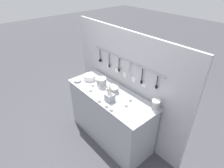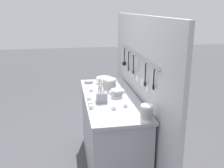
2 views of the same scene
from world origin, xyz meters
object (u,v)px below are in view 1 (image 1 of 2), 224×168
(cup_edge_far, at_px, (126,105))
(cup_front_left, at_px, (113,85))
(bowl_stack_nested_right, at_px, (156,105))
(steel_mixing_bowl, at_px, (77,81))
(cup_mid_row, at_px, (107,89))
(bowl_stack_short_front, at_px, (102,82))
(plate_stack, at_px, (89,77))
(bowl_stack_tall_left, at_px, (114,90))
(cup_edge_near, at_px, (97,80))
(cutlery_caddy, at_px, (110,97))
(cup_front_right, at_px, (106,106))
(cup_centre, at_px, (111,109))
(cup_back_right, at_px, (92,85))
(cup_back_left, at_px, (130,99))
(cup_by_caddy, at_px, (99,100))
(cup_beside_plates, at_px, (90,90))

(cup_edge_far, height_order, cup_front_left, same)
(bowl_stack_nested_right, distance_m, cup_edge_far, 0.41)
(steel_mixing_bowl, relative_size, cup_mid_row, 2.51)
(bowl_stack_short_front, distance_m, plate_stack, 0.31)
(bowl_stack_tall_left, relative_size, cup_edge_near, 2.75)
(cutlery_caddy, distance_m, cup_front_right, 0.16)
(plate_stack, relative_size, cup_centre, 4.17)
(cutlery_caddy, relative_size, cup_back_right, 5.70)
(bowl_stack_short_front, distance_m, cup_back_left, 0.58)
(bowl_stack_nested_right, relative_size, cup_front_right, 3.16)
(bowl_stack_tall_left, distance_m, cup_front_right, 0.38)
(cup_front_right, bearing_deg, steel_mixing_bowl, 175.98)
(bowl_stack_short_front, xyz_separation_m, cup_back_left, (0.57, 0.07, -0.06))
(cup_edge_near, height_order, cup_mid_row, same)
(cup_back_left, bearing_deg, cup_mid_row, -169.65)
(cup_edge_far, bearing_deg, steel_mixing_bowl, -171.04)
(cutlery_caddy, distance_m, cup_front_left, 0.39)
(steel_mixing_bowl, relative_size, cutlery_caddy, 0.44)
(bowl_stack_tall_left, height_order, plate_stack, bowl_stack_tall_left)
(bowl_stack_tall_left, height_order, cup_back_left, bowl_stack_tall_left)
(cup_edge_far, bearing_deg, bowl_stack_tall_left, 164.47)
(cup_back_right, bearing_deg, cup_by_caddy, -23.22)
(bowl_stack_short_front, bearing_deg, cup_by_caddy, -43.23)
(bowl_stack_short_front, relative_size, cup_front_left, 3.14)
(bowl_stack_nested_right, height_order, steel_mixing_bowl, bowl_stack_nested_right)
(cup_beside_plates, relative_size, cup_front_left, 1.00)
(cup_edge_near, relative_size, cup_front_left, 1.00)
(bowl_stack_nested_right, height_order, cup_edge_near, bowl_stack_nested_right)
(cup_edge_far, xyz_separation_m, cup_front_right, (-0.16, -0.22, 0.00))
(cup_back_right, bearing_deg, cup_edge_far, 3.48)
(cup_beside_plates, height_order, cup_by_caddy, same)
(cup_back_right, xyz_separation_m, cup_back_left, (0.68, 0.18, 0.00))
(cup_by_caddy, relative_size, cup_front_left, 1.00)
(cup_by_caddy, xyz_separation_m, cup_mid_row, (-0.15, 0.27, 0.00))
(bowl_stack_short_front, xyz_separation_m, cup_back_right, (-0.10, -0.11, -0.06))
(bowl_stack_tall_left, xyz_separation_m, cup_front_left, (-0.14, 0.10, -0.03))
(cup_beside_plates, height_order, cup_centre, same)
(bowl_stack_tall_left, height_order, cup_back_right, bowl_stack_tall_left)
(cup_beside_plates, xyz_separation_m, cup_back_left, (0.58, 0.30, 0.00))
(steel_mixing_bowl, height_order, cup_edge_near, cup_edge_near)
(cup_back_right, relative_size, cup_by_caddy, 1.00)
(bowl_stack_tall_left, xyz_separation_m, cup_beside_plates, (-0.26, -0.26, -0.03))
(cup_front_left, bearing_deg, cup_back_right, -133.28)
(cup_back_left, height_order, cup_edge_far, same)
(cup_edge_near, relative_size, cup_edge_far, 1.00)
(plate_stack, bearing_deg, cup_beside_plates, -33.42)
(cup_back_left, relative_size, cup_mid_row, 1.00)
(plate_stack, distance_m, steel_mixing_bowl, 0.21)
(cup_front_left, bearing_deg, steel_mixing_bowl, -144.68)
(plate_stack, distance_m, cup_centre, 0.91)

